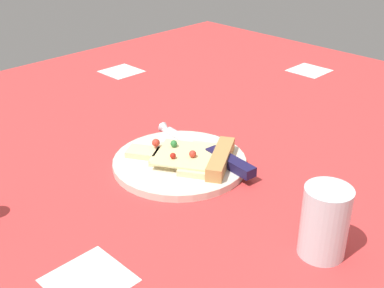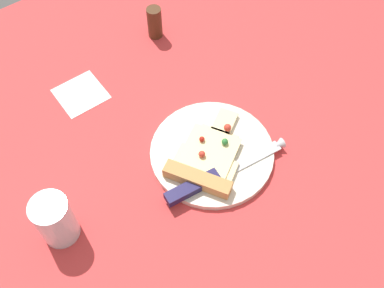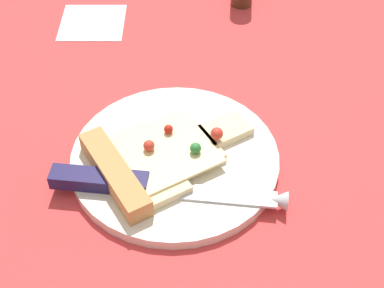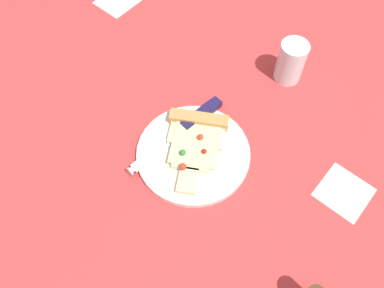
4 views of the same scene
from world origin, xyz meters
The scene contains 6 objects.
ground_plane centered at (-0.01, -0.03, -1.50)cm, with size 139.74×139.74×3.00cm.
plate centered at (1.24, 9.81, 0.62)cm, with size 22.41×22.41×1.24cm, color silver.
pizza_slice centered at (-0.94, 8.50, 2.04)cm, with size 18.94×15.60×2.67cm.
knife centered at (-1.75, 5.08, 1.84)cm, with size 24.08×4.85×2.45cm.
drinking_glass centered at (-27.78, 12.62, 4.78)cm, with size 6.00×6.00×9.57cm, color silver.
pepper_shaker centered at (10.37, 41.57, 3.58)cm, with size 3.13×3.13×7.15cm, color #4C2D19.
Camera 2 is at (-27.77, -23.22, 70.49)cm, focal length 42.50 mm.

